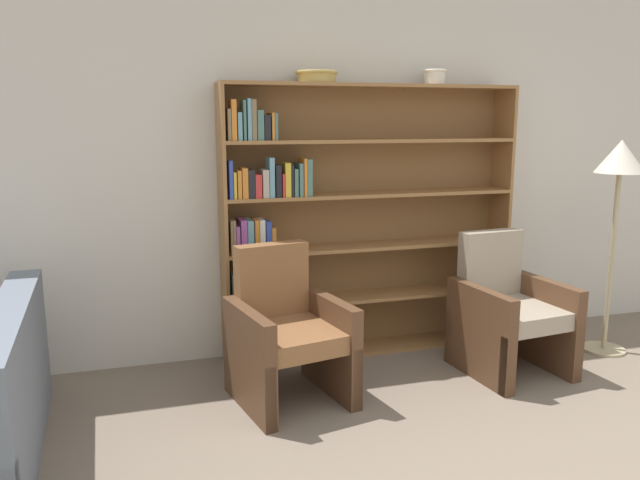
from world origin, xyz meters
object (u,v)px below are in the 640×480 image
Objects in this scene: bookshelf at (342,226)px; bowl_olive at (435,76)px; bowl_copper at (317,76)px; floor_lamp at (619,173)px; armchair_leather at (287,334)px; armchair_cushioned at (508,312)px.

bookshelf is 12.80× the size of bowl_olive.
bookshelf is 1.29m from bowl_olive.
bowl_copper is (-0.20, -0.02, 1.07)m from bookshelf.
bookshelf is 2.06m from floor_lamp.
bowl_olive reaches higher than bowl_copper.
bowl_olive reaches higher than armchair_leather.
armchair_leather and armchair_cushioned have the same top height.
bowl_olive is at bearing 155.91° from floor_lamp.
floor_lamp reaches higher than armchair_leather.
floor_lamp is (1.94, -0.57, 0.38)m from bookshelf.
armchair_leather is at bearing -5.96° from armchair_cushioned.
armchair_cushioned is at bearing 168.66° from armchair_leather.
bookshelf is at bearing 5.02° from bowl_copper.
armchair_cushioned is 1.33m from floor_lamp.
bookshelf is 2.31× the size of armchair_leather.
bookshelf is at bearing -39.26° from armchair_cushioned.
bowl_copper reaches higher than floor_lamp.
bowl_olive is 0.11× the size of floor_lamp.
floor_lamp is at bearing 179.70° from armchair_cushioned.
bowl_olive is 0.18× the size of armchair_leather.
armchair_leather is 1.59m from armchair_cushioned.
bowl_copper is 1.71× the size of bowl_olive.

